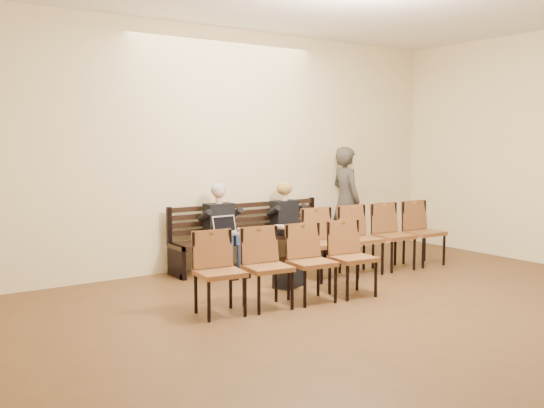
{
  "coord_description": "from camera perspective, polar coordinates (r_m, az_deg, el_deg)",
  "views": [
    {
      "loc": [
        -4.55,
        -2.79,
        1.87
      ],
      "look_at": [
        0.19,
        4.05,
        0.99
      ],
      "focal_mm": 40.0,
      "sensor_mm": 36.0,
      "label": 1
    }
  ],
  "objects": [
    {
      "name": "ground",
      "position": [
        5.66,
        23.06,
        -13.76
      ],
      "size": [
        10.0,
        10.0,
        0.0
      ],
      "primitive_type": "plane",
      "color": "brown",
      "rests_on": "ground"
    },
    {
      "name": "bench",
      "position": [
        9.02,
        -1.73,
        -4.5
      ],
      "size": [
        2.6,
        0.9,
        0.45
      ],
      "primitive_type": "cube",
      "color": "black",
      "rests_on": "ground"
    },
    {
      "name": "water_bottle",
      "position": [
        8.98,
        3.06,
        -2.39
      ],
      "size": [
        0.08,
        0.08,
        0.22
      ],
      "primitive_type": "cylinder",
      "rotation": [
        0.0,
        0.0,
        0.18
      ],
      "color": "silver",
      "rests_on": "bench"
    },
    {
      "name": "chair_row_front",
      "position": [
        6.91,
        1.73,
        -5.81
      ],
      "size": [
        2.25,
        0.74,
        0.91
      ],
      "primitive_type": "cube",
      "rotation": [
        0.0,
        0.0,
        -0.11
      ],
      "color": "brown",
      "rests_on": "ground"
    },
    {
      "name": "seated_woman",
      "position": [
        9.18,
        1.55,
        -2.19
      ],
      "size": [
        0.48,
        0.67,
        1.12
      ],
      "primitive_type": null,
      "color": "black",
      "rests_on": "ground"
    },
    {
      "name": "laptop",
      "position": [
        8.38,
        -3.99,
        -2.86
      ],
      "size": [
        0.41,
        0.35,
        0.26
      ],
      "primitive_type": "cube",
      "rotation": [
        0.0,
        0.0,
        -0.21
      ],
      "color": "silver",
      "rests_on": "bench"
    },
    {
      "name": "seated_man",
      "position": [
        8.55,
        -4.68,
        -2.52
      ],
      "size": [
        0.5,
        0.7,
        1.21
      ],
      "primitive_type": null,
      "color": "black",
      "rests_on": "ground"
    },
    {
      "name": "bag",
      "position": [
        7.79,
        1.51,
        -6.86
      ],
      "size": [
        0.43,
        0.37,
        0.27
      ],
      "primitive_type": "cube",
      "rotation": [
        0.0,
        0.0,
        0.39
      ],
      "color": "black",
      "rests_on": "ground"
    },
    {
      "name": "room_walls",
      "position": [
        5.83,
        17.42,
        12.32
      ],
      "size": [
        8.02,
        10.01,
        3.51
      ],
      "color": "#FAEBB3",
      "rests_on": "ground"
    },
    {
      "name": "passerby",
      "position": [
        10.07,
        6.99,
        1.11
      ],
      "size": [
        0.59,
        0.8,
        2.03
      ],
      "primitive_type": "imported",
      "rotation": [
        0.0,
        0.0,
        1.43
      ],
      "color": "#39352F",
      "rests_on": "ground"
    },
    {
      "name": "chair_row_back",
      "position": [
        8.77,
        9.94,
        -3.18
      ],
      "size": [
        2.37,
        0.64,
        0.97
      ],
      "primitive_type": "cube",
      "rotation": [
        0.0,
        0.0,
        -0.05
      ],
      "color": "brown",
      "rests_on": "ground"
    }
  ]
}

